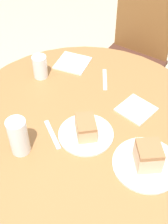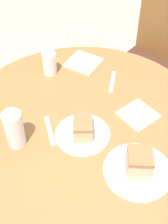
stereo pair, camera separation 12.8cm
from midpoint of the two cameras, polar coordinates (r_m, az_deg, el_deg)
ground_plane at (r=1.94m, az=-1.97°, el=-17.26°), size 8.00×8.00×0.00m
table at (r=1.46m, az=-2.52°, el=-6.87°), size 1.08×1.08×0.77m
chair at (r=2.15m, az=7.21°, el=10.50°), size 0.49×0.49×1.00m
plate_near at (r=1.24m, az=-2.60°, el=-4.24°), size 0.22×0.22×0.01m
plate_far at (r=1.16m, az=8.21°, el=-9.60°), size 0.25×0.25×0.01m
cake_slice_near at (r=1.21m, az=-2.66°, el=-2.98°), size 0.12×0.13×0.07m
cake_slice_far at (r=1.12m, az=8.48°, el=-8.08°), size 0.12×0.12×0.09m
glass_lemonade at (r=1.18m, az=-14.91°, el=-4.78°), size 0.07×0.07×0.16m
glass_water at (r=1.51m, az=-10.46°, el=7.82°), size 0.07×0.07×0.11m
napkin_stack at (r=1.60m, az=-4.41°, el=8.83°), size 0.16×0.16×0.01m
fork at (r=1.26m, az=-8.73°, el=-4.22°), size 0.13×0.12×0.00m
spoon at (r=1.49m, az=1.38°, el=5.87°), size 0.07×0.15×0.00m
napkin_side at (r=1.35m, az=6.86°, el=0.35°), size 0.18×0.18×0.01m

